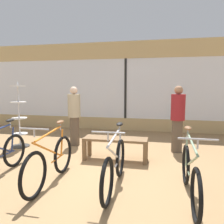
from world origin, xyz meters
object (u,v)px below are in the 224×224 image
object	(u,v)px
display_bench	(115,142)
customer_near_rack	(178,118)
bicycle_left	(51,161)
accessory_rack	(19,121)
customer_by_window	(74,115)
bicycle_right	(115,165)
bicycle_far_right	(190,174)

from	to	relation	value
display_bench	customer_near_rack	world-z (taller)	customer_near_rack
bicycle_left	display_bench	xyz separation A→B (m)	(0.83, 1.38, 0.02)
accessory_rack	customer_by_window	distance (m)	1.46
bicycle_right	bicycle_far_right	bearing A→B (deg)	-4.99
accessory_rack	customer_by_window	bearing A→B (deg)	18.06
bicycle_right	bicycle_far_right	size ratio (longest dim) A/B	0.99
bicycle_left	accessory_rack	world-z (taller)	accessory_rack
accessory_rack	display_bench	xyz separation A→B (m)	(2.72, -0.50, -0.30)
customer_near_rack	bicycle_far_right	bearing A→B (deg)	-89.87
bicycle_left	display_bench	bearing A→B (deg)	58.88
accessory_rack	display_bench	distance (m)	2.78
bicycle_left	bicycle_far_right	xyz separation A→B (m)	(2.21, -0.04, -0.01)
bicycle_far_right	accessory_rack	size ratio (longest dim) A/B	0.99
bicycle_left	display_bench	world-z (taller)	bicycle_left
bicycle_far_right	customer_by_window	distance (m)	3.64
accessory_rack	display_bench	bearing A→B (deg)	-10.50
display_bench	customer_by_window	bearing A→B (deg)	144.49
customer_by_window	customer_near_rack	bearing A→B (deg)	-1.05
bicycle_right	customer_by_window	xyz separation A→B (m)	(-1.59, 2.27, 0.47)
display_bench	customer_near_rack	size ratio (longest dim) A/B	0.86
bicycle_far_right	customer_near_rack	distance (m)	2.37
bicycle_right	display_bench	size ratio (longest dim) A/B	1.22
bicycle_left	bicycle_right	world-z (taller)	bicycle_left
bicycle_far_right	bicycle_right	bearing A→B (deg)	175.01
display_bench	customer_near_rack	xyz separation A→B (m)	(1.37, 0.90, 0.45)
accessory_rack	customer_near_rack	distance (m)	4.11
bicycle_left	accessory_rack	bearing A→B (deg)	135.14
bicycle_right	customer_by_window	world-z (taller)	customer_by_window
bicycle_left	bicycle_far_right	bearing A→B (deg)	-1.10
accessory_rack	display_bench	world-z (taller)	accessory_rack
bicycle_far_right	customer_near_rack	bearing A→B (deg)	90.13
bicycle_left	customer_near_rack	size ratio (longest dim) A/B	1.03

